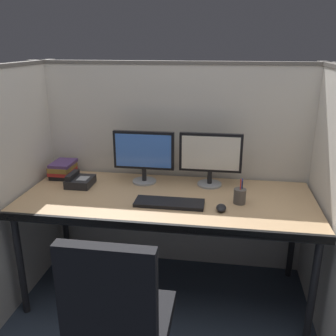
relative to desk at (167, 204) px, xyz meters
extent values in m
plane|color=#2D3847|center=(0.00, -0.29, -0.69)|extent=(8.00, 8.00, 0.00)
cube|color=beige|center=(0.00, 0.46, 0.08)|extent=(2.20, 0.05, 1.55)
cube|color=#605B56|center=(0.00, 0.46, 0.87)|extent=(2.21, 0.06, 0.02)
cube|color=beige|center=(-0.99, -0.09, 0.08)|extent=(0.05, 1.40, 1.55)
cube|color=beige|center=(0.99, -0.09, 0.08)|extent=(0.05, 1.40, 1.55)
cube|color=tan|center=(0.00, 0.01, 0.03)|extent=(1.90, 0.80, 0.04)
cube|color=black|center=(0.00, -0.38, 0.03)|extent=(1.90, 0.02, 0.05)
cylinder|color=black|center=(-0.89, -0.33, -0.34)|extent=(0.04, 0.04, 0.70)
cylinder|color=black|center=(0.89, -0.33, -0.34)|extent=(0.04, 0.04, 0.70)
cylinder|color=black|center=(-0.89, 0.35, -0.34)|extent=(0.04, 0.04, 0.70)
cylinder|color=black|center=(0.89, 0.35, -0.34)|extent=(0.04, 0.04, 0.70)
cube|color=black|center=(-0.07, -0.84, -0.23)|extent=(0.44, 0.44, 0.07)
cube|color=black|center=(-0.07, -1.03, 0.04)|extent=(0.40, 0.06, 0.48)
cylinder|color=gray|center=(-0.20, 0.25, 0.06)|extent=(0.17, 0.17, 0.01)
cylinder|color=black|center=(-0.20, 0.25, 0.11)|extent=(0.03, 0.03, 0.09)
cube|color=black|center=(-0.20, 0.25, 0.29)|extent=(0.43, 0.03, 0.27)
cube|color=#3F72D8|center=(-0.20, 0.23, 0.29)|extent=(0.39, 0.01, 0.23)
cylinder|color=gray|center=(0.27, 0.26, 0.06)|extent=(0.17, 0.17, 0.01)
cylinder|color=black|center=(0.27, 0.26, 0.11)|extent=(0.03, 0.03, 0.09)
cube|color=black|center=(0.27, 0.26, 0.29)|extent=(0.43, 0.03, 0.27)
cube|color=silver|center=(0.27, 0.24, 0.29)|extent=(0.39, 0.01, 0.23)
cube|color=black|center=(0.04, -0.11, 0.06)|extent=(0.43, 0.15, 0.02)
ellipsoid|color=black|center=(0.35, -0.15, 0.07)|extent=(0.06, 0.10, 0.03)
cylinder|color=#59595B|center=(0.35, -0.13, 0.08)|extent=(0.01, 0.01, 0.01)
cube|color=black|center=(-0.63, 0.12, 0.08)|extent=(0.17, 0.19, 0.06)
cube|color=black|center=(-0.69, 0.12, 0.12)|extent=(0.04, 0.17, 0.03)
cube|color=gray|center=(-0.61, 0.11, 0.11)|extent=(0.07, 0.09, 0.00)
cylinder|color=#4C4742|center=(0.46, -0.02, 0.10)|extent=(0.08, 0.08, 0.09)
cylinder|color=red|center=(0.47, -0.03, 0.14)|extent=(0.01, 0.01, 0.15)
cylinder|color=#263FB2|center=(0.48, -0.01, 0.13)|extent=(0.01, 0.01, 0.15)
cylinder|color=black|center=(0.48, -0.01, 0.13)|extent=(0.01, 0.01, 0.14)
cube|color=black|center=(-0.82, 0.28, 0.06)|extent=(0.15, 0.21, 0.03)
cube|color=#B22626|center=(-0.83, 0.27, 0.09)|extent=(0.15, 0.21, 0.03)
cube|color=olive|center=(-0.83, 0.27, 0.13)|extent=(0.15, 0.21, 0.04)
cube|color=#4C3366|center=(-0.82, 0.27, 0.15)|extent=(0.15, 0.21, 0.02)
camera|label=1|loc=(0.35, -2.19, 1.00)|focal=39.64mm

